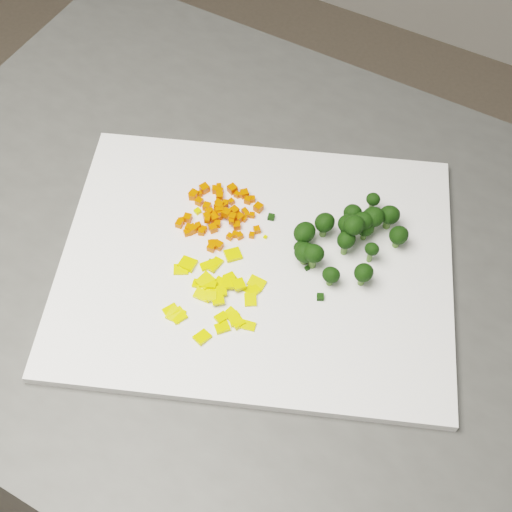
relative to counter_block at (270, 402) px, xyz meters
The scene contains 126 objects.
counter_block is the anchor object (origin of this frame).
cutting_board 0.46m from the counter_block, 150.91° to the right, with size 0.48×0.38×0.01m, color white.
carrot_pile 0.49m from the counter_block, 166.69° to the left, with size 0.11×0.11×0.03m, color #E24602, non-canonical shape.
pepper_pile 0.48m from the counter_block, 115.83° to the right, with size 0.12×0.12×0.02m, color yellow, non-canonical shape.
broccoli_pile 0.50m from the counter_block, 43.51° to the left, with size 0.13×0.13×0.06m, color black, non-canonical shape.
carrot_cube_0 0.48m from the counter_block, behind, with size 0.01×0.01×0.01m, color #E24602.
carrot_cube_1 0.47m from the counter_block, 152.16° to the left, with size 0.01×0.01×0.01m, color #E24602.
carrot_cube_2 0.49m from the counter_block, 159.36° to the left, with size 0.01×0.01×0.01m, color #E24602.
carrot_cube_3 0.49m from the counter_block, 167.06° to the left, with size 0.01×0.01×0.01m, color #E24602.
carrot_cube_4 0.49m from the counter_block, 159.09° to the left, with size 0.01×0.01×0.01m, color #E24602.
carrot_cube_5 0.48m from the counter_block, 163.43° to the left, with size 0.01×0.01×0.01m, color #E24602.
carrot_cube_6 0.48m from the counter_block, 141.93° to the left, with size 0.01×0.01×0.01m, color #E24602.
carrot_cube_7 0.48m from the counter_block, 166.21° to the left, with size 0.01×0.01×0.01m, color #E24602.
carrot_cube_8 0.48m from the counter_block, 153.65° to the left, with size 0.01×0.01×0.01m, color #E24602.
carrot_cube_9 0.48m from the counter_block, behind, with size 0.01×0.01×0.01m, color #E24602.
carrot_cube_10 0.48m from the counter_block, 155.53° to the left, with size 0.01×0.01×0.01m, color #E24602.
carrot_cube_11 0.48m from the counter_block, 165.69° to the left, with size 0.01×0.01×0.01m, color #E24602.
carrot_cube_12 0.48m from the counter_block, behind, with size 0.01×0.01×0.01m, color #E24602.
carrot_cube_13 0.49m from the counter_block, 163.18° to the left, with size 0.01×0.01×0.01m, color #E24602.
carrot_cube_14 0.47m from the counter_block, 156.10° to the left, with size 0.01×0.01×0.01m, color #E24602.
carrot_cube_15 0.48m from the counter_block, 168.53° to the left, with size 0.01×0.01×0.01m, color #E24602.
carrot_cube_16 0.47m from the counter_block, 147.11° to the left, with size 0.01×0.01×0.01m, color #E24602.
carrot_cube_17 0.49m from the counter_block, 166.66° to the left, with size 0.01×0.01×0.01m, color #E24602.
carrot_cube_18 0.48m from the counter_block, 165.58° to the left, with size 0.01×0.01×0.01m, color #E24602.
carrot_cube_19 0.49m from the counter_block, 154.65° to the left, with size 0.01×0.01×0.01m, color #E24602.
carrot_cube_20 0.49m from the counter_block, behind, with size 0.01×0.01×0.01m, color #E24602.
carrot_cube_21 0.48m from the counter_block, 136.64° to the left, with size 0.01×0.01×0.01m, color #E24602.
carrot_cube_22 0.48m from the counter_block, behind, with size 0.01×0.01×0.01m, color #E24602.
carrot_cube_23 0.47m from the counter_block, 159.39° to the left, with size 0.01×0.01×0.01m, color #E24602.
carrot_cube_24 0.49m from the counter_block, 157.55° to the left, with size 0.01×0.01×0.01m, color #E24602.
carrot_cube_25 0.47m from the counter_block, 167.52° to the right, with size 0.01×0.01×0.01m, color #E24602.
carrot_cube_26 0.47m from the counter_block, 166.80° to the right, with size 0.01×0.01×0.01m, color #E24602.
carrot_cube_27 0.49m from the counter_block, 165.09° to the left, with size 0.01×0.01×0.01m, color #E24602.
carrot_cube_28 0.48m from the counter_block, 159.08° to the left, with size 0.01×0.01×0.01m, color #E24602.
carrot_cube_29 0.48m from the counter_block, 167.43° to the left, with size 0.01×0.01×0.01m, color #E24602.
carrot_cube_30 0.48m from the counter_block, 134.58° to the left, with size 0.01×0.01×0.01m, color #E24602.
carrot_cube_31 0.48m from the counter_block, 162.63° to the left, with size 0.01×0.01×0.01m, color #E24602.
carrot_cube_32 0.49m from the counter_block, 151.70° to the left, with size 0.01×0.01×0.01m, color #E24602.
carrot_cube_33 0.47m from the counter_block, 162.53° to the right, with size 0.01×0.01×0.01m, color #E24602.
carrot_cube_34 0.48m from the counter_block, 146.19° to the left, with size 0.01×0.01×0.01m, color #E24602.
carrot_cube_35 0.48m from the counter_block, 140.39° to the left, with size 0.01×0.01×0.01m, color #E24602.
carrot_cube_36 0.48m from the counter_block, behind, with size 0.01×0.01×0.01m, color #E24602.
carrot_cube_37 0.48m from the counter_block, behind, with size 0.01×0.01×0.01m, color #E24602.
carrot_cube_38 0.49m from the counter_block, behind, with size 0.01×0.01×0.01m, color #E24602.
carrot_cube_39 0.48m from the counter_block, behind, with size 0.01×0.01×0.01m, color #E24602.
carrot_cube_40 0.48m from the counter_block, 168.33° to the left, with size 0.01×0.01×0.01m, color #E24602.
carrot_cube_41 0.47m from the counter_block, 163.91° to the left, with size 0.01×0.01×0.01m, color #E24602.
carrot_cube_42 0.47m from the counter_block, 166.04° to the right, with size 0.01×0.01×0.01m, color #E24602.
carrot_cube_43 0.49m from the counter_block, 163.45° to the left, with size 0.01×0.01×0.01m, color #E24602.
carrot_cube_44 0.48m from the counter_block, 145.22° to the left, with size 0.01×0.01×0.01m, color #E24602.
carrot_cube_45 0.47m from the counter_block, behind, with size 0.01×0.01×0.01m, color #E24602.
carrot_cube_46 0.48m from the counter_block, behind, with size 0.01×0.01×0.01m, color #E24602.
carrot_cube_47 0.48m from the counter_block, 156.40° to the left, with size 0.01×0.01×0.01m, color #E24602.
carrot_cube_48 0.47m from the counter_block, behind, with size 0.01×0.01×0.01m, color #E24602.
carrot_cube_49 0.49m from the counter_block, 165.76° to the left, with size 0.01×0.01×0.01m, color #E24602.
carrot_cube_50 0.49m from the counter_block, 160.38° to the left, with size 0.01×0.01×0.01m, color #E24602.
carrot_cube_51 0.48m from the counter_block, 151.58° to the left, with size 0.01×0.01×0.01m, color #E24602.
carrot_cube_52 0.49m from the counter_block, behind, with size 0.01×0.01×0.01m, color #E24602.
carrot_cube_53 0.47m from the counter_block, behind, with size 0.01×0.01×0.01m, color #E24602.
carrot_cube_54 0.48m from the counter_block, 166.69° to the left, with size 0.01×0.01×0.01m, color #E24602.
carrot_cube_55 0.47m from the counter_block, 147.22° to the left, with size 0.01×0.01×0.01m, color #E24602.
carrot_cube_56 0.48m from the counter_block, behind, with size 0.01×0.01×0.01m, color #E24602.
carrot_cube_57 0.47m from the counter_block, 142.93° to the left, with size 0.01×0.01×0.01m, color #E24602.
carrot_cube_58 0.49m from the counter_block, behind, with size 0.01×0.01×0.01m, color #E24602.
carrot_cube_59 0.48m from the counter_block, 140.51° to the left, with size 0.01×0.01×0.01m, color #E24602.
carrot_cube_60 0.49m from the counter_block, behind, with size 0.01×0.01×0.01m, color #E24602.
carrot_cube_61 0.47m from the counter_block, 147.90° to the left, with size 0.01×0.01×0.01m, color #E24602.
pepper_chunk_0 0.47m from the counter_block, 96.38° to the right, with size 0.02×0.01×0.00m, color yellow.
pepper_chunk_1 0.48m from the counter_block, 92.45° to the right, with size 0.02×0.01×0.01m, color yellow.
pepper_chunk_2 0.47m from the counter_block, 124.26° to the right, with size 0.02×0.01×0.00m, color yellow.
pepper_chunk_3 0.48m from the counter_block, 83.01° to the right, with size 0.02×0.01×0.00m, color yellow.
pepper_chunk_4 0.47m from the counter_block, 119.84° to the right, with size 0.02×0.02×0.00m, color yellow.
pepper_chunk_5 0.49m from the counter_block, 118.23° to the right, with size 0.02×0.02×0.00m, color yellow.
pepper_chunk_6 0.47m from the counter_block, 95.09° to the right, with size 0.02×0.02×0.00m, color yellow.
pepper_chunk_7 0.47m from the counter_block, 90.23° to the right, with size 0.02×0.01×0.00m, color yellow.
pepper_chunk_8 0.48m from the counter_block, 144.05° to the right, with size 0.01×0.02×0.00m, color yellow.
pepper_chunk_9 0.49m from the counter_block, 117.46° to the right, with size 0.02×0.02×0.00m, color yellow.
pepper_chunk_10 0.49m from the counter_block, 121.44° to the right, with size 0.02×0.01×0.00m, color yellow.
pepper_chunk_11 0.47m from the counter_block, 96.99° to the right, with size 0.02×0.01×0.00m, color yellow.
pepper_chunk_12 0.48m from the counter_block, 112.65° to the right, with size 0.02×0.01×0.00m, color yellow.
pepper_chunk_13 0.47m from the counter_block, 145.49° to the right, with size 0.02×0.01×0.00m, color yellow.
pepper_chunk_14 0.48m from the counter_block, 115.95° to the right, with size 0.01×0.01×0.00m, color yellow.
pepper_chunk_15 0.47m from the counter_block, 116.83° to the right, with size 0.01×0.01×0.00m, color yellow.
pepper_chunk_16 0.47m from the counter_block, 124.11° to the right, with size 0.02×0.01×0.00m, color yellow.
pepper_chunk_17 0.48m from the counter_block, 147.63° to the right, with size 0.02×0.02×0.01m, color yellow.
pepper_chunk_18 0.48m from the counter_block, 125.92° to the right, with size 0.02×0.01×0.00m, color yellow.
pepper_chunk_19 0.47m from the counter_block, 110.54° to the right, with size 0.01×0.01×0.00m, color yellow.
pepper_chunk_20 0.47m from the counter_block, 145.68° to the right, with size 0.02×0.01×0.00m, color yellow.
pepper_chunk_21 0.47m from the counter_block, 120.93° to the right, with size 0.02×0.01×0.01m, color yellow.
pepper_chunk_22 0.48m from the counter_block, 100.12° to the right, with size 0.01×0.01×0.00m, color yellow.
pepper_chunk_23 0.49m from the counter_block, 100.44° to the right, with size 0.02×0.01×0.00m, color yellow.
pepper_chunk_24 0.48m from the counter_block, 121.80° to the right, with size 0.02×0.02×0.01m, color yellow.
pepper_chunk_25 0.48m from the counter_block, 116.13° to the right, with size 0.01×0.02×0.00m, color yellow.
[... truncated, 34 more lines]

